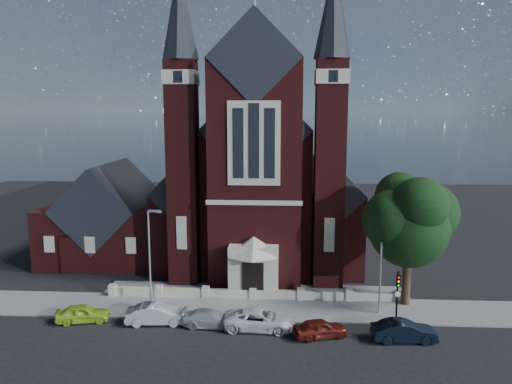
% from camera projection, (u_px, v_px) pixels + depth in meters
% --- Properties ---
extents(ground, '(120.00, 120.00, 0.00)m').
position_uv_depth(ground, '(258.00, 268.00, 50.29)').
color(ground, black).
rests_on(ground, ground).
extents(pavement_strip, '(60.00, 5.00, 0.12)m').
position_uv_depth(pavement_strip, '(251.00, 309.00, 39.94)').
color(pavement_strip, slate).
rests_on(pavement_strip, ground).
extents(forecourt_paving, '(26.00, 3.00, 0.14)m').
position_uv_depth(forecourt_paving, '(254.00, 291.00, 43.89)').
color(forecourt_paving, slate).
rests_on(forecourt_paving, ground).
extents(forecourt_wall, '(24.00, 0.40, 0.90)m').
position_uv_depth(forecourt_wall, '(253.00, 299.00, 41.92)').
color(forecourt_wall, '#B5A88F').
rests_on(forecourt_wall, ground).
extents(church, '(20.01, 34.90, 29.20)m').
position_uv_depth(church, '(262.00, 177.00, 56.79)').
color(church, '#431212').
rests_on(church, ground).
extents(parish_hall, '(12.00, 12.20, 10.24)m').
position_uv_depth(parish_hall, '(111.00, 221.00, 53.52)').
color(parish_hall, '#431212').
rests_on(parish_hall, ground).
extents(street_tree, '(6.40, 6.60, 10.70)m').
position_uv_depth(street_tree, '(411.00, 223.00, 39.29)').
color(street_tree, black).
rests_on(street_tree, ground).
extents(street_lamp_left, '(1.16, 0.22, 8.09)m').
position_uv_depth(street_lamp_left, '(151.00, 253.00, 39.16)').
color(street_lamp_left, gray).
rests_on(street_lamp_left, ground).
extents(street_lamp_right, '(1.16, 0.22, 8.09)m').
position_uv_depth(street_lamp_right, '(382.00, 257.00, 38.13)').
color(street_lamp_right, gray).
rests_on(street_lamp_right, ground).
extents(traffic_signal, '(0.28, 0.42, 4.00)m').
position_uv_depth(traffic_signal, '(398.00, 290.00, 36.85)').
color(traffic_signal, black).
rests_on(traffic_signal, ground).
extents(car_lime_van, '(4.16, 2.40, 1.33)m').
position_uv_depth(car_lime_van, '(83.00, 313.00, 37.38)').
color(car_lime_van, '#9FD52A').
rests_on(car_lime_van, ground).
extents(car_silver_a, '(4.69, 2.04, 1.50)m').
position_uv_depth(car_silver_a, '(157.00, 314.00, 37.02)').
color(car_silver_a, '#ADB0B5').
rests_on(car_silver_a, ground).
extents(car_silver_b, '(4.37, 2.00, 1.24)m').
position_uv_depth(car_silver_b, '(211.00, 319.00, 36.54)').
color(car_silver_b, '#A9ACB0').
rests_on(car_silver_b, ground).
extents(car_white_suv, '(5.29, 2.61, 1.44)m').
position_uv_depth(car_white_suv, '(260.00, 320.00, 36.12)').
color(car_white_suv, white).
rests_on(car_white_suv, ground).
extents(car_dark_red, '(4.12, 2.56, 1.31)m').
position_uv_depth(car_dark_red, '(320.00, 328.00, 34.82)').
color(car_dark_red, '#59170F').
rests_on(car_dark_red, ground).
extents(car_navy, '(4.48, 1.77, 1.45)m').
position_uv_depth(car_navy, '(404.00, 331.00, 34.22)').
color(car_navy, black).
rests_on(car_navy, ground).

